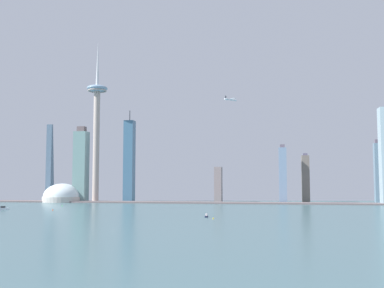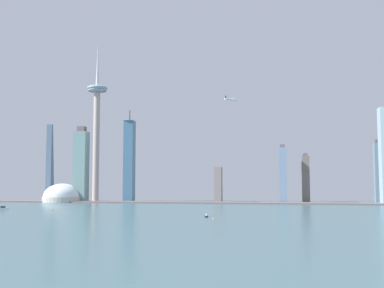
{
  "view_description": "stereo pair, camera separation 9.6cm",
  "coord_description": "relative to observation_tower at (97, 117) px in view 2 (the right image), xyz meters",
  "views": [
    {
      "loc": [
        133.77,
        -376.33,
        39.6
      ],
      "look_at": [
        -16.19,
        474.34,
        111.77
      ],
      "focal_mm": 43.08,
      "sensor_mm": 36.0,
      "label": 1
    },
    {
      "loc": [
        133.86,
        -376.31,
        39.6
      ],
      "look_at": [
        -16.19,
        474.34,
        111.77
      ],
      "focal_mm": 43.08,
      "sensor_mm": 36.0,
      "label": 2
    }
  ],
  "objects": [
    {
      "name": "observation_tower",
      "position": [
        0.0,
        0.0,
        0.0
      ],
      "size": [
        42.24,
        42.24,
        330.76
      ],
      "color": "#B6A399",
      "rests_on": "ground"
    },
    {
      "name": "boat_1",
      "position": [
        278.35,
        -360.56,
        -170.95
      ],
      "size": [
        2.88,
        7.75,
        4.03
      ],
      "rotation": [
        0.0,
        0.0,
        4.72
      ],
      "color": "#131832",
      "rests_on": "ground"
    },
    {
      "name": "boat_2",
      "position": [
        -35.62,
        -265.92,
        -170.49
      ],
      "size": [
        15.73,
        11.94,
        5.26
      ],
      "rotation": [
        0.0,
        0.0,
        0.52
      ],
      "color": "white",
      "rests_on": "ground"
    },
    {
      "name": "waterfront_pier",
      "position": [
        220.23,
        -12.72,
        -171.06
      ],
      "size": [
        857.58,
        42.97,
        2.65
      ],
      "primitive_type": "cube",
      "color": "#6A5E60",
      "rests_on": "ground"
    },
    {
      "name": "skyscraper_2",
      "position": [
        62.04,
        26.28,
        -88.72
      ],
      "size": [
        19.82,
        21.34,
        188.68
      ],
      "color": "#3D6583",
      "rests_on": "ground"
    },
    {
      "name": "channel_buoy_0",
      "position": [
        6.97,
        -162.25,
        -171.46
      ],
      "size": [
        1.82,
        1.82,
        1.86
      ],
      "primitive_type": "cone",
      "color": "green",
      "rests_on": "ground"
    },
    {
      "name": "skyscraper_5",
      "position": [
        243.46,
        51.28,
        -136.81
      ],
      "size": [
        14.84,
        21.62,
        71.14
      ],
      "color": "gray",
      "rests_on": "ground"
    },
    {
      "name": "ground_plane",
      "position": [
        220.23,
        -508.26,
        -172.39
      ],
      "size": [
        6000.0,
        6000.0,
        0.0
      ],
      "primitive_type": "plane",
      "color": "#41636A"
    },
    {
      "name": "channel_buoy_2",
      "position": [
        45.48,
        -271.69,
        -171.17
      ],
      "size": [
        1.68,
        1.68,
        2.43
      ],
      "primitive_type": "cone",
      "color": "#E54C19",
      "rests_on": "ground"
    },
    {
      "name": "stadium_dome",
      "position": [
        -68.03,
        -6.63,
        -162.49
      ],
      "size": [
        79.1,
        79.1,
        52.84
      ],
      "color": "beige",
      "rests_on": "ground"
    },
    {
      "name": "channel_buoy_1",
      "position": [
        289.34,
        -385.28,
        -171.25
      ],
      "size": [
        1.49,
        1.49,
        2.27
      ],
      "primitive_type": "cone",
      "color": "yellow",
      "rests_on": "ground"
    },
    {
      "name": "skyscraper_0",
      "position": [
        -53.06,
        92.5,
        -137.99
      ],
      "size": [
        18.56,
        20.3,
        75.16
      ],
      "color": "gray",
      "rests_on": "ground"
    },
    {
      "name": "skyscraper_1",
      "position": [
        416.96,
        52.81,
        -125.3
      ],
      "size": [
        14.25,
        27.67,
        96.87
      ],
      "color": "#6B615A",
      "rests_on": "ground"
    },
    {
      "name": "airplane",
      "position": [
        274.78,
        -3.09,
        27.41
      ],
      "size": [
        24.17,
        25.69,
        7.68
      ],
      "rotation": [
        0.0,
        0.0,
        0.83
      ],
      "color": "white"
    },
    {
      "name": "skyscraper_3",
      "position": [
        -122.17,
        49.83,
        -88.04
      ],
      "size": [
        12.05,
        27.96,
        174.79
      ],
      "color": "slate",
      "rests_on": "ground"
    },
    {
      "name": "skyscraper_7",
      "position": [
        372.21,
        22.72,
        -117.93
      ],
      "size": [
        14.72,
        20.9,
        112.88
      ],
      "color": "#718AA8",
      "rests_on": "ground"
    },
    {
      "name": "skyscraper_6",
      "position": [
        559.42,
        80.79,
        -112.25
      ],
      "size": [
        14.09,
        14.95,
        125.06
      ],
      "color": "slate",
      "rests_on": "ground"
    },
    {
      "name": "skyscraper_8",
      "position": [
        -33.45,
        3.27,
        -98.6
      ],
      "size": [
        26.33,
        23.79,
        154.24
      ],
      "color": "gray",
      "rests_on": "ground"
    }
  ]
}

